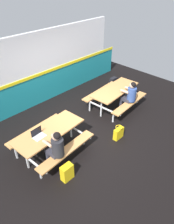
{
  "coord_description": "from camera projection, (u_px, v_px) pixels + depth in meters",
  "views": [
    {
      "loc": [
        -3.9,
        -3.7,
        4.32
      ],
      "look_at": [
        0.0,
        0.11,
        0.55
      ],
      "focal_mm": 33.95,
      "sensor_mm": 36.0,
      "label": 1
    }
  ],
  "objects": [
    {
      "name": "satchel_spare",
      "position": [
        67.0,
        172.0,
        5.11
      ],
      "size": [
        0.3,
        0.22,
        0.44
      ],
      "color": "yellow",
      "rests_on": "ground"
    },
    {
      "name": "tote_bag_bright",
      "position": [
        118.0,
        133.0,
        6.35
      ],
      "size": [
        0.34,
        0.21,
        0.43
      ],
      "color": "yellow",
      "rests_on": "ground"
    },
    {
      "name": "laptop_silver",
      "position": [
        38.0,
        135.0,
        5.37
      ],
      "size": [
        0.33,
        0.24,
        0.22
      ],
      "color": "silver",
      "rests_on": "picnic_table_left"
    },
    {
      "name": "picnic_table_right",
      "position": [
        115.0,
        93.0,
        7.55
      ],
      "size": [
        2.0,
        1.67,
        0.74
      ],
      "color": "tan",
      "rests_on": "ground"
    },
    {
      "name": "backpack_dark",
      "position": [
        113.0,
        83.0,
        9.04
      ],
      "size": [
        0.3,
        0.22,
        0.44
      ],
      "color": "black",
      "rests_on": "ground"
    },
    {
      "name": "student_further",
      "position": [
        129.0,
        95.0,
        7.21
      ],
      "size": [
        0.38,
        0.53,
        1.21
      ],
      "color": "#2D2D38",
      "rests_on": "ground"
    },
    {
      "name": "student_nearer",
      "position": [
        56.0,
        147.0,
        5.13
      ],
      "size": [
        0.38,
        0.53,
        1.21
      ],
      "color": "#2D2D38",
      "rests_on": "ground"
    },
    {
      "name": "picnic_table_left",
      "position": [
        50.0,
        135.0,
        5.67
      ],
      "size": [
        2.0,
        1.67,
        0.74
      ],
      "color": "tan",
      "rests_on": "ground"
    },
    {
      "name": "ground_plane",
      "position": [
        89.0,
        127.0,
        6.89
      ],
      "size": [
        10.0,
        10.0,
        0.02
      ],
      "primitive_type": "cube",
      "color": "black"
    },
    {
      "name": "accent_backdrop",
      "position": [
        41.0,
        70.0,
        7.56
      ],
      "size": [
        8.0,
        0.14,
        2.6
      ],
      "color": "teal",
      "rests_on": "ground"
    }
  ]
}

